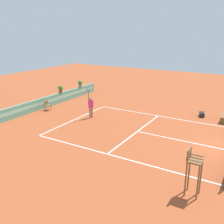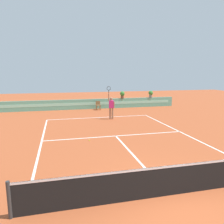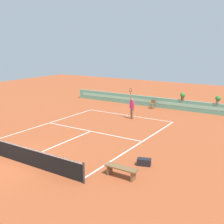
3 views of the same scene
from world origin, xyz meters
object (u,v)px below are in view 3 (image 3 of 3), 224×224
Objects in this scene: ball_kid_chair at (153,104)px; gear_bag at (144,162)px; tennis_player at (132,107)px; tennis_ball_near_baseline at (68,129)px; potted_plant_far_right at (218,99)px; potted_plant_right at (183,96)px; bench_courtside at (121,170)px.

gear_bag is at bearing -67.37° from ball_kid_chair.
tennis_ball_near_baseline is (-2.46, -5.17, -1.02)m from tennis_player.
potted_plant_right is (-3.19, 0.00, 0.00)m from potted_plant_far_right.
gear_bag is 0.97× the size of potted_plant_far_right.
potted_plant_far_right is at bearing 43.48° from tennis_player.
ball_kid_chair is 12.50× the size of tennis_ball_near_baseline.
ball_kid_chair is at bearing -164.82° from potted_plant_right.
bench_courtside is at bearing -64.05° from tennis_player.
ball_kid_chair is at bearing -172.91° from potted_plant_far_right.
tennis_player is 5.93m from potted_plant_right.
ball_kid_chair is 15.06m from bench_courtside.
ball_kid_chair is 1.17× the size of potted_plant_right.
ball_kid_chair is at bearing 112.63° from gear_bag.
tennis_player is 7.82m from potted_plant_far_right.
ball_kid_chair is at bearing 77.15° from tennis_ball_near_baseline.
gear_bag is at bearing -79.27° from potted_plant_right.
gear_bag is 13.49m from potted_plant_right.
potted_plant_far_right is (0.99, 14.98, 1.04)m from bench_courtside.
ball_kid_chair is 13.52m from gear_bag.
tennis_player reaches higher than potted_plant_far_right.
gear_bag is 0.27× the size of tennis_player.
gear_bag is 7.90m from tennis_ball_near_baseline.
bench_courtside is 10.70m from tennis_player.
ball_kid_chair is 0.53× the size of bench_courtside.
tennis_player is 3.57× the size of potted_plant_right.
potted_plant_far_right is at bearing 52.40° from tennis_ball_near_baseline.
gear_bag is (0.31, 1.78, -0.20)m from bench_courtside.
tennis_ball_near_baseline is at bearing 148.13° from bench_courtside.
tennis_player reaches higher than gear_bag.
potted_plant_far_right is (8.12, 10.55, 1.38)m from tennis_ball_near_baseline.
tennis_player reaches higher than potted_plant_right.
tennis_ball_near_baseline is at bearing -127.60° from potted_plant_far_right.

